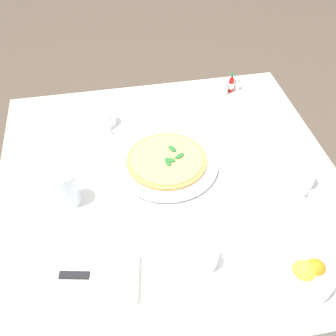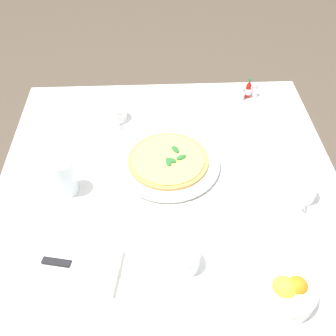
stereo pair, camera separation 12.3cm
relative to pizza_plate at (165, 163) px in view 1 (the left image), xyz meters
The scene contains 14 objects.
ground_plane 0.77m from the pizza_plate, 86.05° to the right, with size 8.00×8.00×0.00m, color brown.
dining_table 0.16m from the pizza_plate, 86.05° to the right, with size 1.06×1.06×0.76m.
pizza_plate is the anchor object (origin of this frame).
pizza 0.01m from the pizza_plate, ahead, with size 0.26×0.26×0.02m.
coffee_cup_far_right 0.37m from the pizza_plate, 85.46° to the right, with size 0.13×0.13×0.06m.
coffee_cup_left_edge 0.30m from the pizza_plate, 125.50° to the left, with size 0.13×0.13×0.06m.
coffee_cup_back_corner 0.42m from the pizza_plate, 21.93° to the right, with size 0.13×0.13×0.06m.
water_glass_far_left 0.32m from the pizza_plate, 162.69° to the right, with size 0.07×0.07×0.12m.
napkin_folded 0.44m from the pizza_plate, 123.82° to the right, with size 0.24×0.16×0.02m.
dinner_knife 0.44m from the pizza_plate, 123.48° to the right, with size 0.19×0.06×0.01m.
citrus_bowl 0.53m from the pizza_plate, 60.20° to the right, with size 0.15×0.15×0.07m.
hot_sauce_bottle 0.49m from the pizza_plate, 47.82° to the left, with size 0.02×0.02×0.08m.
salt_shaker 0.52m from the pizza_plate, 46.26° to the left, with size 0.03×0.03×0.06m.
pepper_shaker 0.46m from the pizza_plate, 49.55° to the left, with size 0.03×0.03×0.06m.
Camera 1 is at (-0.16, -0.82, 1.66)m, focal length 42.00 mm.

